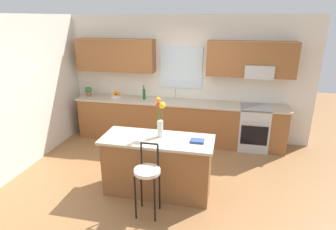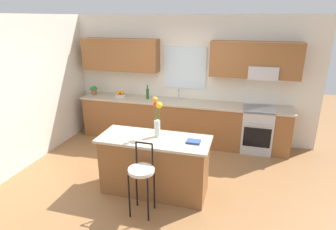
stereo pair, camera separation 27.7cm
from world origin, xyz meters
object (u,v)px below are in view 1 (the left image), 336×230
(oven_range, at_px, (253,127))
(flower_vase, at_px, (160,116))
(cookbook, at_px, (197,141))
(bar_stool_near, at_px, (147,174))
(kitchen_island, at_px, (158,165))
(bottle_olive_oil, at_px, (144,94))
(fruit_bowl_oranges, at_px, (116,95))
(potted_plant_small, at_px, (89,91))

(oven_range, bearing_deg, flower_vase, -128.78)
(oven_range, relative_size, cookbook, 4.60)
(oven_range, bearing_deg, bar_stool_near, -121.64)
(kitchen_island, relative_size, bottle_olive_oil, 5.47)
(flower_vase, bearing_deg, bar_stool_near, -92.77)
(fruit_bowl_oranges, relative_size, bottle_olive_oil, 0.77)
(kitchen_island, bearing_deg, bar_stool_near, -90.00)
(oven_range, distance_m, bottle_olive_oil, 2.44)
(bar_stool_near, relative_size, bottle_olive_oil, 3.36)
(cookbook, height_order, bottle_olive_oil, bottle_olive_oil)
(kitchen_island, bearing_deg, fruit_bowl_oranges, 126.05)
(bar_stool_near, distance_m, cookbook, 0.87)
(bar_stool_near, distance_m, fruit_bowl_oranges, 2.97)
(cookbook, bearing_deg, oven_range, 64.10)
(oven_range, distance_m, potted_plant_small, 3.75)
(bottle_olive_oil, bearing_deg, bar_stool_near, -72.44)
(bar_stool_near, xyz_separation_m, flower_vase, (0.03, 0.63, 0.62))
(fruit_bowl_oranges, bearing_deg, bottle_olive_oil, -0.41)
(kitchen_island, relative_size, potted_plant_small, 7.86)
(oven_range, height_order, bottle_olive_oil, bottle_olive_oil)
(flower_vase, relative_size, bottle_olive_oil, 2.03)
(bar_stool_near, distance_m, potted_plant_small, 3.36)
(oven_range, relative_size, bottle_olive_oil, 2.97)
(flower_vase, height_order, bottle_olive_oil, flower_vase)
(fruit_bowl_oranges, bearing_deg, flower_vase, -52.37)
(kitchen_island, bearing_deg, oven_range, 51.72)
(kitchen_island, xyz_separation_m, flower_vase, (0.03, 0.07, 0.79))
(bottle_olive_oil, height_order, potted_plant_small, bottle_olive_oil)
(kitchen_island, xyz_separation_m, bottle_olive_oil, (-0.81, 2.01, 0.58))
(oven_range, bearing_deg, potted_plant_small, 179.60)
(cookbook, bearing_deg, potted_plant_small, 143.79)
(kitchen_island, bearing_deg, flower_vase, 67.33)
(bottle_olive_oil, bearing_deg, kitchen_island, -67.99)
(oven_range, distance_m, flower_vase, 2.57)
(bar_stool_near, xyz_separation_m, cookbook, (0.60, 0.56, 0.30))
(bottle_olive_oil, bearing_deg, flower_vase, -66.48)
(oven_range, distance_m, cookbook, 2.25)
(oven_range, relative_size, bar_stool_near, 0.88)
(kitchen_island, xyz_separation_m, cookbook, (0.60, 0.00, 0.47))
(fruit_bowl_oranges, relative_size, potted_plant_small, 1.11)
(bar_stool_near, bearing_deg, bottle_olive_oil, 107.56)
(cookbook, xyz_separation_m, potted_plant_small, (-2.74, 2.01, 0.11))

